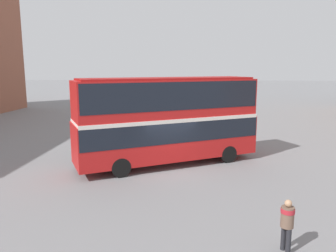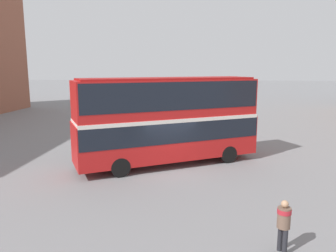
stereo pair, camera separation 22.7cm
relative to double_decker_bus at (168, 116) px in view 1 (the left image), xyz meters
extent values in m
plane|color=slate|center=(0.36, -1.22, -2.72)|extent=(240.00, 240.00, 0.00)
cube|color=red|center=(0.00, 0.00, -1.23)|extent=(10.05, 6.96, 2.15)
cube|color=red|center=(0.00, 0.00, 0.90)|extent=(9.88, 6.82, 2.10)
cube|color=black|center=(0.00, 0.00, -0.74)|extent=(9.97, 6.94, 1.06)
cube|color=black|center=(0.00, 0.00, 1.16)|extent=(9.76, 6.78, 1.43)
cube|color=silver|center=(0.00, 0.00, -0.12)|extent=(9.97, 6.93, 0.20)
cube|color=maroon|center=(0.00, 0.00, 2.00)|extent=(9.40, 6.46, 0.10)
cylinder|color=black|center=(2.31, 2.50, -2.23)|extent=(1.00, 0.72, 0.97)
cylinder|color=black|center=(3.36, 0.55, -2.23)|extent=(1.00, 0.72, 0.97)
cylinder|color=black|center=(-3.19, -0.45, -2.23)|extent=(1.00, 0.72, 0.97)
cylinder|color=black|center=(-2.13, -2.41, -2.23)|extent=(1.00, 0.72, 0.97)
cylinder|color=#232328|center=(4.14, -8.67, -2.33)|extent=(0.15, 0.15, 0.77)
cylinder|color=#232328|center=(4.06, -8.45, -2.33)|extent=(0.15, 0.15, 0.77)
cylinder|color=brown|center=(4.10, -8.56, -1.64)|extent=(0.47, 0.47, 0.61)
cylinder|color=#B2232D|center=(4.10, -8.56, -1.44)|extent=(0.50, 0.50, 0.13)
sphere|color=tan|center=(4.10, -8.56, -1.22)|extent=(0.21, 0.21, 0.21)
cube|color=silver|center=(-7.27, 16.38, -2.11)|extent=(4.39, 1.89, 0.67)
cube|color=black|center=(-7.44, 16.39, -1.51)|extent=(2.30, 1.65, 0.54)
cylinder|color=black|center=(-5.90, 17.13, -2.40)|extent=(0.65, 0.24, 0.64)
cylinder|color=black|center=(-5.95, 15.56, -2.40)|extent=(0.65, 0.24, 0.64)
cylinder|color=black|center=(-8.58, 17.21, -2.40)|extent=(0.65, 0.24, 0.64)
cylinder|color=black|center=(-8.63, 15.64, -2.40)|extent=(0.65, 0.24, 0.64)
camera|label=1|loc=(1.35, -17.57, 2.59)|focal=35.00mm
camera|label=2|loc=(1.58, -17.55, 2.59)|focal=35.00mm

